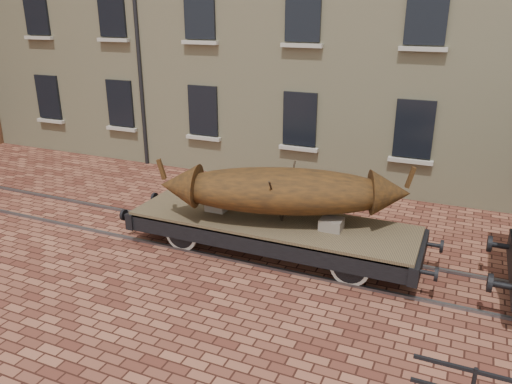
% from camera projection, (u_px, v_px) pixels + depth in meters
% --- Properties ---
extents(ground, '(90.00, 90.00, 0.00)m').
position_uv_depth(ground, '(330.00, 265.00, 11.36)').
color(ground, '#50251B').
extents(rail_track, '(30.00, 1.52, 0.06)m').
position_uv_depth(rail_track, '(331.00, 264.00, 11.35)').
color(rail_track, '#59595E').
rests_on(rail_track, ground).
extents(flatcar_wagon, '(7.53, 2.04, 1.14)m').
position_uv_depth(flatcar_wagon, '(272.00, 226.00, 11.66)').
color(flatcar_wagon, brown).
rests_on(flatcar_wagon, ground).
extents(iron_boat, '(5.66, 3.00, 1.41)m').
position_uv_depth(iron_boat, '(283.00, 190.00, 11.24)').
color(iron_boat, '#553010').
rests_on(iron_boat, flatcar_wagon).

